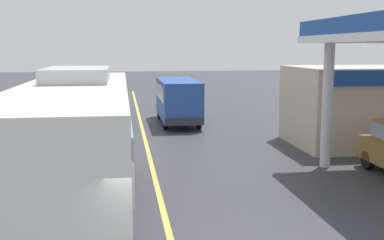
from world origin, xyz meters
name	(u,v)px	position (x,y,z in m)	size (l,w,h in m)	color
ground	(141,122)	(0.00, 20.00, 0.00)	(120.00, 120.00, 0.00)	#38383D
lane_divider_stripe	(145,138)	(0.00, 15.00, 0.00)	(0.16, 50.00, 0.01)	#D8CC4C
coach_bus_main	(76,150)	(-2.13, 4.79, 1.72)	(2.60, 11.04, 3.69)	white
minibus_opposing_lane	(178,97)	(2.07, 19.33, 1.47)	(2.04, 6.13, 2.44)	#264C9E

